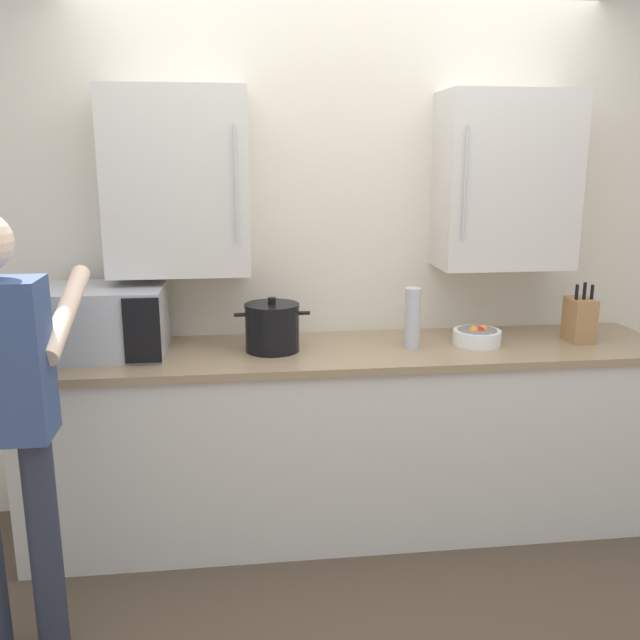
% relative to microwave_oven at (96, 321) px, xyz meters
% --- Properties ---
extents(ground_plane, '(9.34, 9.34, 0.00)m').
position_rel_microwave_oven_xyz_m(ground_plane, '(1.15, -0.75, -1.05)').
color(ground_plane, '#4C3D2D').
extents(back_wall_tiled, '(4.36, 0.44, 2.67)m').
position_rel_microwave_oven_xyz_m(back_wall_tiled, '(1.15, 0.29, 0.36)').
color(back_wall_tiled, beige).
rests_on(back_wall_tiled, ground_plane).
extents(counter_unit, '(3.01, 0.66, 0.90)m').
position_rel_microwave_oven_xyz_m(counter_unit, '(1.15, -0.03, -0.60)').
color(counter_unit, beige).
rests_on(counter_unit, ground_plane).
extents(microwave_oven, '(0.56, 0.81, 0.31)m').
position_rel_microwave_oven_xyz_m(microwave_oven, '(0.00, 0.00, 0.00)').
color(microwave_oven, '#B7BABF').
rests_on(microwave_oven, counter_unit).
extents(thermos_flask, '(0.08, 0.08, 0.28)m').
position_rel_microwave_oven_xyz_m(thermos_flask, '(1.43, -0.06, -0.01)').
color(thermos_flask, '#B7BABF').
rests_on(thermos_flask, counter_unit).
extents(knife_block, '(0.11, 0.15, 0.29)m').
position_rel_microwave_oven_xyz_m(knife_block, '(2.26, -0.05, -0.05)').
color(knife_block, '#A37547').
rests_on(knife_block, counter_unit).
extents(stock_pot, '(0.35, 0.25, 0.25)m').
position_rel_microwave_oven_xyz_m(stock_pot, '(0.79, -0.03, -0.04)').
color(stock_pot, black).
rests_on(stock_pot, counter_unit).
extents(fruit_bowl, '(0.23, 0.23, 0.09)m').
position_rel_microwave_oven_xyz_m(fruit_bowl, '(1.76, -0.05, -0.11)').
color(fruit_bowl, white).
rests_on(fruit_bowl, counter_unit).
extents(person_figure, '(0.46, 0.60, 1.61)m').
position_rel_microwave_oven_xyz_m(person_figure, '(-0.17, -0.79, -0.09)').
color(person_figure, '#282D3D').
rests_on(person_figure, ground_plane).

